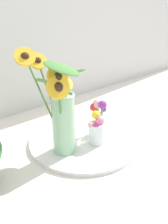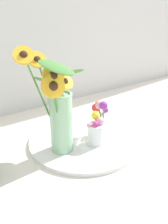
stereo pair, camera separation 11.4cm
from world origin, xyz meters
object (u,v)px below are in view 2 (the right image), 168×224
object	(u,v)px
mason_jar_sunflowers	(59,111)
vase_bulb_right	(101,115)
serving_tray	(84,140)
vase_small_center	(96,131)

from	to	relation	value
mason_jar_sunflowers	vase_bulb_right	distance (m)	0.25
serving_tray	vase_small_center	xyz separation A→B (m)	(0.02, -0.06, 0.07)
mason_jar_sunflowers	vase_bulb_right	world-z (taller)	mason_jar_sunflowers
vase_bulb_right	mason_jar_sunflowers	bearing A→B (deg)	-173.89
serving_tray	vase_bulb_right	size ratio (longest dim) A/B	2.86
vase_small_center	vase_bulb_right	xyz separation A→B (m)	(0.08, 0.07, 0.03)
serving_tray	vase_bulb_right	xyz separation A→B (m)	(0.10, 0.01, 0.10)
mason_jar_sunflowers	serving_tray	bearing A→B (deg)	7.13
serving_tray	mason_jar_sunflowers	world-z (taller)	mason_jar_sunflowers
mason_jar_sunflowers	vase_small_center	bearing A→B (deg)	-15.04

